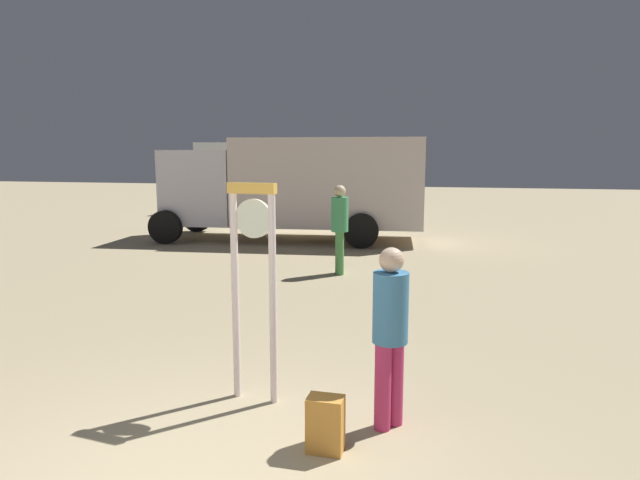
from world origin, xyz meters
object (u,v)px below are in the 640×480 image
person_near_clock (390,329)px  box_truck_near (298,184)px  standing_clock (254,270)px  box_truck_far (275,175)px  backpack (326,424)px  person_distant (340,225)px

person_near_clock → box_truck_near: (-3.80, 10.25, 0.69)m
standing_clock → person_near_clock: 1.41m
person_near_clock → box_truck_far: 18.71m
person_near_clock → backpack: 0.96m
person_near_clock → box_truck_far: (-6.87, 17.39, 0.69)m
person_near_clock → person_distant: size_ratio=0.89×
person_near_clock → backpack: size_ratio=3.48×
standing_clock → person_distant: 5.82m
standing_clock → box_truck_far: size_ratio=0.30×
box_truck_near → box_truck_far: size_ratio=1.08×
standing_clock → backpack: (0.88, -0.77, -1.06)m
backpack → box_truck_far: (-6.43, 17.92, 1.36)m
backpack → box_truck_near: 11.36m
backpack → person_distant: (-1.28, 6.57, 0.77)m
person_near_clock → box_truck_far: bearing=111.6°
box_truck_near → person_near_clock: bearing=-69.6°
standing_clock → box_truck_near: 10.31m
person_near_clock → backpack: bearing=-130.1°
person_distant → box_truck_far: box_truck_far is taller
standing_clock → box_truck_near: (-2.47, 10.00, 0.29)m
box_truck_far → box_truck_near: bearing=-66.7°
standing_clock → box_truck_far: (-5.55, 17.15, 0.30)m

